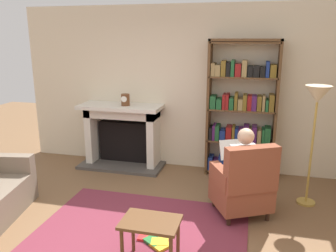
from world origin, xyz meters
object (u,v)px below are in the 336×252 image
(fireplace, at_px, (123,133))
(mantel_clock, at_px, (125,100))
(bookshelf, at_px, (241,112))
(side_table, at_px, (151,228))
(floor_lamp, at_px, (317,105))
(armchair_reading, at_px, (244,185))
(seated_reader, at_px, (240,166))

(fireplace, xyz_separation_m, mantel_clock, (0.10, -0.10, 0.61))
(bookshelf, height_order, side_table, bookshelf)
(bookshelf, distance_m, floor_lamp, 1.28)
(armchair_reading, bearing_deg, mantel_clock, -59.22)
(side_table, xyz_separation_m, floor_lamp, (1.66, 1.74, 0.95))
(mantel_clock, height_order, floor_lamp, floor_lamp)
(seated_reader, xyz_separation_m, side_table, (-0.78, -1.29, -0.22))
(mantel_clock, bearing_deg, seated_reader, -29.99)
(seated_reader, bearing_deg, bookshelf, -114.89)
(seated_reader, height_order, side_table, seated_reader)
(fireplace, xyz_separation_m, floor_lamp, (2.93, -0.77, 0.78))
(fireplace, bearing_deg, armchair_reading, -32.30)
(armchair_reading, height_order, seated_reader, seated_reader)
(mantel_clock, relative_size, bookshelf, 0.09)
(mantel_clock, xyz_separation_m, side_table, (1.16, -2.41, -0.78))
(mantel_clock, bearing_deg, armchair_reading, -31.53)
(seated_reader, relative_size, side_table, 2.04)
(armchair_reading, bearing_deg, floor_lamp, -173.77)
(armchair_reading, bearing_deg, side_table, 27.07)
(mantel_clock, height_order, seated_reader, mantel_clock)
(seated_reader, bearing_deg, floor_lamp, 179.48)
(seated_reader, bearing_deg, fireplace, -58.57)
(mantel_clock, distance_m, bookshelf, 1.89)
(armchair_reading, relative_size, seated_reader, 0.85)
(fireplace, bearing_deg, mantel_clock, -45.02)
(bookshelf, bearing_deg, side_table, -105.80)
(bookshelf, bearing_deg, mantel_clock, -175.88)
(bookshelf, relative_size, armchair_reading, 2.23)
(side_table, bearing_deg, bookshelf, 74.20)
(fireplace, xyz_separation_m, seated_reader, (2.04, -1.22, 0.05))
(fireplace, distance_m, armchair_reading, 2.48)
(fireplace, relative_size, floor_lamp, 0.89)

